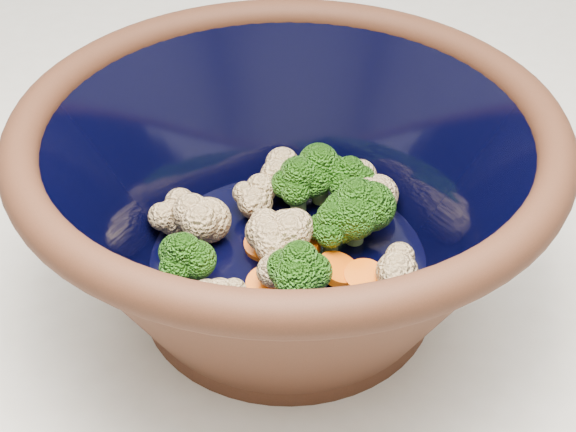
{
  "coord_description": "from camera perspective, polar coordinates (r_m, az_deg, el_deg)",
  "views": [
    {
      "loc": [
        -0.01,
        -0.41,
        1.32
      ],
      "look_at": [
        -0.06,
        0.02,
        0.97
      ],
      "focal_mm": 50.0,
      "sensor_mm": 36.0,
      "label": 1
    }
  ],
  "objects": [
    {
      "name": "mixing_bowl",
      "position": [
        0.54,
        0.0,
        1.24
      ],
      "size": [
        0.43,
        0.43,
        0.16
      ],
      "rotation": [
        0.0,
        0.0,
        -0.32
      ],
      "color": "black",
      "rests_on": "counter"
    },
    {
      "name": "vegetable_pile",
      "position": [
        0.57,
        0.77,
        -0.09
      ],
      "size": [
        0.19,
        0.17,
        0.06
      ],
      "color": "#608442",
      "rests_on": "mixing_bowl"
    }
  ]
}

